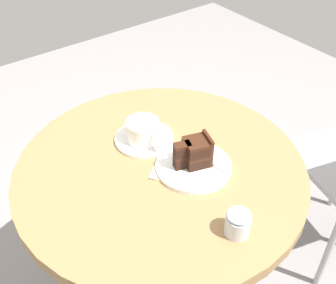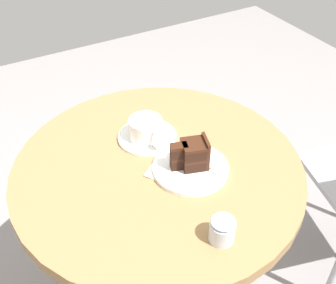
# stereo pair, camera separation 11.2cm
# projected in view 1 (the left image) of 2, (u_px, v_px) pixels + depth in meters

# --- Properties ---
(cafe_table) EXTENTS (0.77, 0.77, 0.74)m
(cafe_table) POSITION_uv_depth(u_px,v_px,m) (161.00, 198.00, 1.19)
(cafe_table) COLOR olive
(cafe_table) RESTS_ON ground
(saucer) EXTENTS (0.17, 0.17, 0.01)m
(saucer) POSITION_uv_depth(u_px,v_px,m) (144.00, 139.00, 1.19)
(saucer) COLOR white
(saucer) RESTS_ON cafe_table
(coffee_cup) EXTENTS (0.13, 0.09, 0.06)m
(coffee_cup) POSITION_uv_depth(u_px,v_px,m) (143.00, 131.00, 1.16)
(coffee_cup) COLOR white
(coffee_cup) RESTS_ON saucer
(teaspoon) EXTENTS (0.08, 0.06, 0.00)m
(teaspoon) POSITION_uv_depth(u_px,v_px,m) (156.00, 130.00, 1.21)
(teaspoon) COLOR #B7B7BC
(teaspoon) RESTS_ON saucer
(cake_plate) EXTENTS (0.20, 0.20, 0.01)m
(cake_plate) POSITION_uv_depth(u_px,v_px,m) (194.00, 166.00, 1.10)
(cake_plate) COLOR white
(cake_plate) RESTS_ON cafe_table
(cake_slice) EXTENTS (0.08, 0.10, 0.08)m
(cake_slice) POSITION_uv_depth(u_px,v_px,m) (195.00, 152.00, 1.08)
(cake_slice) COLOR black
(cake_slice) RESTS_ON cake_plate
(fork) EXTENTS (0.13, 0.06, 0.00)m
(fork) POSITION_uv_depth(u_px,v_px,m) (210.00, 162.00, 1.10)
(fork) COLOR #B7B7BC
(fork) RESTS_ON cake_plate
(napkin) EXTENTS (0.21, 0.20, 0.00)m
(napkin) POSITION_uv_depth(u_px,v_px,m) (184.00, 167.00, 1.10)
(napkin) COLOR beige
(napkin) RESTS_ON cafe_table
(sugar_pot) EXTENTS (0.06, 0.06, 0.07)m
(sugar_pot) POSITION_uv_depth(u_px,v_px,m) (238.00, 223.00, 0.92)
(sugar_pot) COLOR silver
(sugar_pot) RESTS_ON cafe_table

